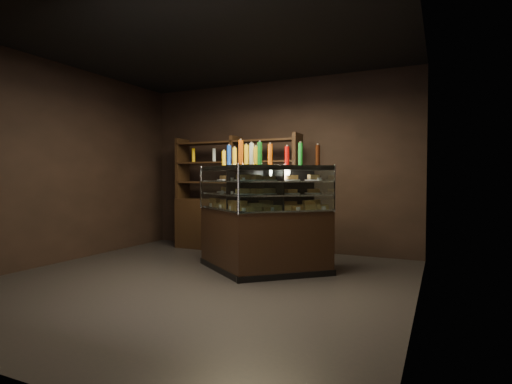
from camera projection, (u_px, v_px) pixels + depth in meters
ground at (197, 282)px, 4.91m from camera, size 5.00×5.00×0.00m
room_shell at (197, 123)px, 4.84m from camera, size 5.02×5.02×3.01m
display_case at (259, 236)px, 5.41m from camera, size 2.03×1.39×1.45m
food_display at (259, 192)px, 5.39m from camera, size 1.66×0.93×0.45m
bottles_top at (259, 155)px, 5.38m from camera, size 1.48×0.79×0.30m
potted_conifer at (270, 235)px, 5.51m from camera, size 0.40×0.40×0.86m
back_shelving at (236, 216)px, 6.97m from camera, size 2.33×0.44×2.00m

